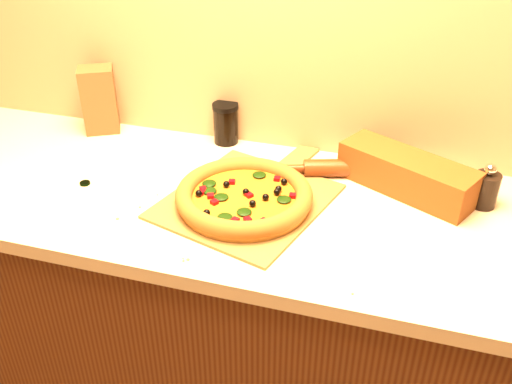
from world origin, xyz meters
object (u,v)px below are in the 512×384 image
object	(u,v)px
rolling_pin	(349,168)
dark_jar	(226,123)
pizza_peel	(250,198)
pepper_grinder	(486,189)
pizza	(244,196)

from	to	relation	value
rolling_pin	dark_jar	world-z (taller)	dark_jar
pizza_peel	pepper_grinder	bearing A→B (deg)	30.09
pizza	rolling_pin	distance (m)	0.33
rolling_pin	dark_jar	bearing A→B (deg)	166.00
pizza_peel	rolling_pin	size ratio (longest dim) A/B	1.68
pizza	pizza_peel	bearing A→B (deg)	82.61
pizza_peel	pizza	distance (m)	0.05
pepper_grinder	rolling_pin	size ratio (longest dim) A/B	0.34
pizza_peel	pepper_grinder	xyz separation A→B (m)	(0.59, 0.15, 0.05)
rolling_pin	dark_jar	xyz separation A→B (m)	(-0.40, 0.10, 0.04)
rolling_pin	pizza	bearing A→B (deg)	-135.24
pizza_peel	dark_jar	xyz separation A→B (m)	(-0.17, 0.30, 0.06)
pizza_peel	dark_jar	bearing A→B (deg)	135.78
pizza	pepper_grinder	size ratio (longest dim) A/B	2.88
pizza_peel	dark_jar	distance (m)	0.35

